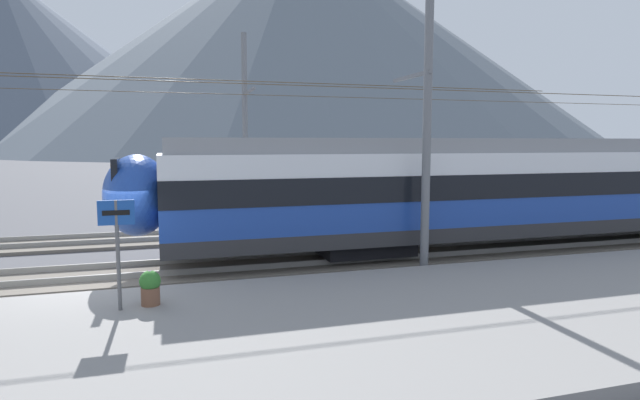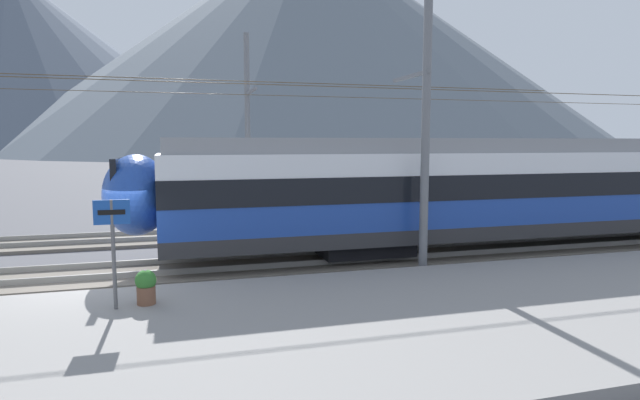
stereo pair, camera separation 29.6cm
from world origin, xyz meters
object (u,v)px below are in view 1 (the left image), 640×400
catenary_mast_far_side (246,128)px  potted_plant_by_shelter (150,286)px  platform_sign (117,230)px  train_near_platform (600,184)px  catenary_mast_mid (424,132)px

catenary_mast_far_side → potted_plant_by_shelter: bearing=-108.4°
catenary_mast_far_side → potted_plant_by_shelter: size_ratio=61.13×
catenary_mast_far_side → platform_sign: size_ratio=19.93×
potted_plant_by_shelter → catenary_mast_far_side: bearing=71.6°
train_near_platform → potted_plant_by_shelter: (-15.56, -3.86, -1.52)m
catenary_mast_far_side → platform_sign: bearing=-110.8°
catenary_mast_mid → platform_sign: catenary_mast_mid is taller
platform_sign → potted_plant_by_shelter: platform_sign is taller
catenary_mast_mid → catenary_mast_far_side: size_ratio=1.00×
catenary_mast_mid → potted_plant_by_shelter: size_ratio=61.13×
catenary_mast_far_side → platform_sign: catenary_mast_far_side is taller
train_near_platform → potted_plant_by_shelter: bearing=-166.1°
train_near_platform → platform_sign: train_near_platform is taller
catenary_mast_far_side → potted_plant_by_shelter: catenary_mast_far_side is taller
platform_sign → potted_plant_by_shelter: bearing=16.1°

